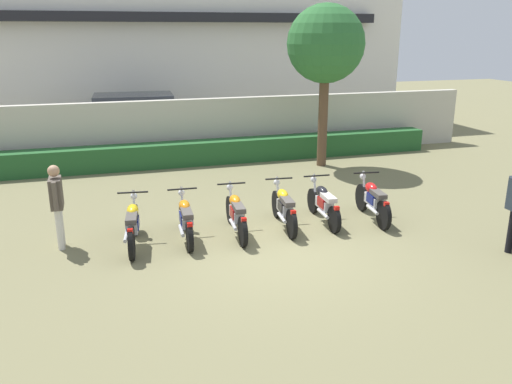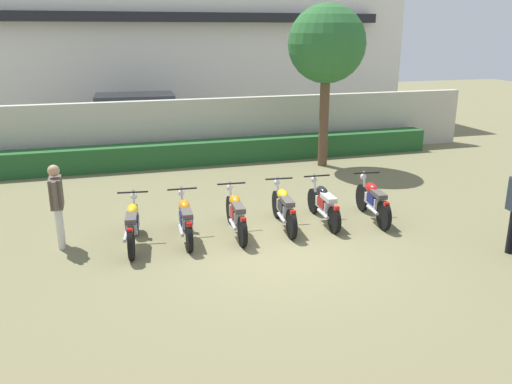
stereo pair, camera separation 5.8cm
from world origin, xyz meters
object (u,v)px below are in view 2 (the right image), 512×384
(motorcycle_in_row_2, at_px, (236,213))
(motorcycle_in_row_0, at_px, (133,224))
(tree_near_inspector, at_px, (327,45))
(motorcycle_in_row_4, at_px, (324,203))
(motorcycle_in_row_5, at_px, (373,200))
(inspector_person, at_px, (57,199))
(parked_car, at_px, (141,121))
(motorcycle_in_row_1, at_px, (185,219))
(motorcycle_in_row_3, at_px, (284,207))

(motorcycle_in_row_2, bearing_deg, motorcycle_in_row_0, 95.40)
(tree_near_inspector, relative_size, motorcycle_in_row_2, 2.47)
(motorcycle_in_row_2, height_order, motorcycle_in_row_4, motorcycle_in_row_2)
(motorcycle_in_row_5, bearing_deg, tree_near_inspector, -3.95)
(motorcycle_in_row_5, bearing_deg, inspector_person, 93.78)
(tree_near_inspector, distance_m, motorcycle_in_row_4, 6.04)
(parked_car, distance_m, motorcycle_in_row_1, 9.21)
(motorcycle_in_row_0, relative_size, motorcycle_in_row_5, 1.01)
(motorcycle_in_row_5, distance_m, inspector_person, 6.54)
(motorcycle_in_row_1, distance_m, motorcycle_in_row_2, 1.04)
(inspector_person, bearing_deg, motorcycle_in_row_3, -2.85)
(motorcycle_in_row_0, bearing_deg, motorcycle_in_row_4, -79.80)
(motorcycle_in_row_3, xyz_separation_m, inspector_person, (-4.48, 0.22, 0.52))
(motorcycle_in_row_0, distance_m, motorcycle_in_row_2, 2.07)
(tree_near_inspector, height_order, motorcycle_in_row_1, tree_near_inspector)
(parked_car, relative_size, inspector_person, 2.81)
(motorcycle_in_row_1, distance_m, motorcycle_in_row_5, 4.14)
(motorcycle_in_row_0, distance_m, motorcycle_in_row_5, 5.17)
(tree_near_inspector, xyz_separation_m, motorcycle_in_row_1, (-5.07, -4.84, -3.17))
(tree_near_inspector, xyz_separation_m, motorcycle_in_row_4, (-2.03, -4.71, -3.18))
(inspector_person, bearing_deg, parked_car, 75.56)
(parked_car, distance_m, motorcycle_in_row_0, 9.31)
(motorcycle_in_row_2, relative_size, motorcycle_in_row_3, 1.02)
(inspector_person, bearing_deg, tree_near_inspector, 31.33)
(motorcycle_in_row_5, bearing_deg, motorcycle_in_row_4, 88.60)
(tree_near_inspector, bearing_deg, motorcycle_in_row_5, -100.76)
(motorcycle_in_row_3, bearing_deg, motorcycle_in_row_2, 100.03)
(motorcycle_in_row_3, bearing_deg, motorcycle_in_row_0, 98.13)
(tree_near_inspector, xyz_separation_m, motorcycle_in_row_0, (-6.09, -4.89, -3.16))
(motorcycle_in_row_1, distance_m, motorcycle_in_row_3, 2.11)
(motorcycle_in_row_1, distance_m, inspector_person, 2.45)
(motorcycle_in_row_1, bearing_deg, motorcycle_in_row_5, -87.43)
(motorcycle_in_row_4, bearing_deg, motorcycle_in_row_5, -94.96)
(motorcycle_in_row_3, height_order, inspector_person, inspector_person)
(motorcycle_in_row_4, bearing_deg, motorcycle_in_row_3, 95.60)
(motorcycle_in_row_4, bearing_deg, inspector_person, 91.29)
(motorcycle_in_row_4, bearing_deg, parked_car, 22.22)
(motorcycle_in_row_2, xyz_separation_m, motorcycle_in_row_4, (2.00, 0.12, -0.01))
(tree_near_inspector, bearing_deg, motorcycle_in_row_1, -136.31)
(motorcycle_in_row_1, bearing_deg, tree_near_inspector, -43.30)
(motorcycle_in_row_2, relative_size, motorcycle_in_row_4, 1.04)
(parked_car, height_order, tree_near_inspector, tree_near_inspector)
(tree_near_inspector, distance_m, inspector_person, 9.10)
(motorcycle_in_row_5, relative_size, inspector_person, 1.14)
(motorcycle_in_row_0, xyz_separation_m, motorcycle_in_row_1, (1.03, 0.05, -0.02))
(motorcycle_in_row_4, bearing_deg, motorcycle_in_row_2, 96.75)
(motorcycle_in_row_1, relative_size, motorcycle_in_row_5, 0.96)
(parked_car, relative_size, motorcycle_in_row_4, 2.47)
(motorcycle_in_row_0, height_order, motorcycle_in_row_3, motorcycle_in_row_0)
(motorcycle_in_row_3, bearing_deg, tree_near_inspector, -26.39)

